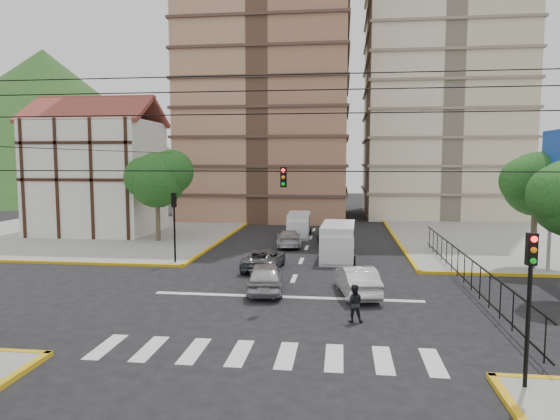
% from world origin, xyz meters
% --- Properties ---
extents(ground, '(160.00, 160.00, 0.00)m').
position_xyz_m(ground, '(0.00, 0.00, 0.00)').
color(ground, black).
rests_on(ground, ground).
extents(sidewalk_nw, '(26.00, 26.00, 0.15)m').
position_xyz_m(sidewalk_nw, '(-20.00, 20.00, 0.07)').
color(sidewalk_nw, gray).
rests_on(sidewalk_nw, ground).
extents(sidewalk_ne, '(26.00, 26.00, 0.15)m').
position_xyz_m(sidewalk_ne, '(20.00, 20.00, 0.07)').
color(sidewalk_ne, gray).
rests_on(sidewalk_ne, ground).
extents(crosswalk_stripes, '(12.00, 2.40, 0.01)m').
position_xyz_m(crosswalk_stripes, '(0.00, -6.00, 0.01)').
color(crosswalk_stripes, silver).
rests_on(crosswalk_stripes, ground).
extents(stop_line, '(13.00, 0.40, 0.01)m').
position_xyz_m(stop_line, '(0.00, 1.20, 0.01)').
color(stop_line, silver).
rests_on(stop_line, ground).
extents(tower_tan, '(18.00, 16.00, 48.00)m').
position_xyz_m(tower_tan, '(-6.00, 36.00, 24.00)').
color(tower_tan, '#96654B').
rests_on(tower_tan, ground).
extents(tower_beige, '(17.00, 16.00, 48.00)m').
position_xyz_m(tower_beige, '(14.00, 40.00, 24.00)').
color(tower_beige, beige).
rests_on(tower_beige, ground).
extents(tudor_building, '(10.80, 8.05, 12.23)m').
position_xyz_m(tudor_building, '(-19.00, 20.00, 5.25)').
color(tudor_building, silver).
rests_on(tudor_building, ground).
extents(distant_hill, '(70.00, 70.00, 28.00)m').
position_xyz_m(distant_hill, '(-55.00, 70.00, 14.00)').
color(distant_hill, '#224818').
rests_on(distant_hill, ground).
extents(park_fence, '(0.10, 22.50, 1.66)m').
position_xyz_m(park_fence, '(9.00, 4.50, 0.00)').
color(park_fence, black).
rests_on(park_fence, ground).
extents(tree_park_c, '(4.65, 3.80, 7.25)m').
position_xyz_m(tree_park_c, '(14.09, 9.01, 5.34)').
color(tree_park_c, '#473828').
rests_on(tree_park_c, ground).
extents(tree_tudor, '(5.39, 4.40, 7.43)m').
position_xyz_m(tree_tudor, '(-11.90, 16.01, 5.22)').
color(tree_tudor, '#473828').
rests_on(tree_tudor, ground).
extents(traffic_light_se, '(0.28, 0.22, 4.40)m').
position_xyz_m(traffic_light_se, '(7.80, -7.80, 3.11)').
color(traffic_light_se, black).
rests_on(traffic_light_se, ground).
extents(traffic_light_nw, '(0.28, 0.22, 4.40)m').
position_xyz_m(traffic_light_nw, '(-7.80, 7.80, 3.11)').
color(traffic_light_nw, black).
rests_on(traffic_light_nw, ground).
extents(traffic_light_hanging, '(18.00, 9.12, 0.92)m').
position_xyz_m(traffic_light_hanging, '(0.00, -2.04, 5.90)').
color(traffic_light_hanging, black).
rests_on(traffic_light_hanging, ground).
extents(van_right_lane, '(2.29, 5.38, 2.39)m').
position_xyz_m(van_right_lane, '(2.38, 10.51, 1.16)').
color(van_right_lane, silver).
rests_on(van_right_lane, ground).
extents(van_left_lane, '(1.96, 4.65, 2.07)m').
position_xyz_m(van_left_lane, '(-1.05, 20.11, 1.00)').
color(van_left_lane, silver).
rests_on(van_left_lane, ground).
extents(car_silver_front_left, '(2.26, 4.58, 1.50)m').
position_xyz_m(car_silver_front_left, '(-1.15, 2.10, 0.75)').
color(car_silver_front_left, '#A8A8AC').
rests_on(car_silver_front_left, ground).
extents(car_white_front_right, '(2.28, 4.64, 1.46)m').
position_xyz_m(car_white_front_right, '(3.37, 1.97, 0.73)').
color(car_white_front_right, silver).
rests_on(car_white_front_right, ground).
extents(car_grey_mid_left, '(2.29, 4.67, 1.28)m').
position_xyz_m(car_grey_mid_left, '(-2.03, 7.22, 0.64)').
color(car_grey_mid_left, '#57595E').
rests_on(car_grey_mid_left, ground).
extents(car_silver_rear_left, '(2.28, 4.64, 1.30)m').
position_xyz_m(car_silver_rear_left, '(-1.39, 15.38, 0.65)').
color(car_silver_rear_left, silver).
rests_on(car_silver_rear_left, ground).
extents(car_darkgrey_mid_right, '(2.24, 4.67, 1.54)m').
position_xyz_m(car_darkgrey_mid_right, '(1.72, 16.16, 0.77)').
color(car_darkgrey_mid_right, black).
rests_on(car_darkgrey_mid_right, ground).
extents(car_white_rear_right, '(1.62, 4.51, 1.48)m').
position_xyz_m(car_white_rear_right, '(1.86, 21.16, 0.74)').
color(car_white_rear_right, silver).
rests_on(car_white_rear_right, ground).
extents(pedestrian_crosswalk, '(0.76, 0.60, 1.56)m').
position_xyz_m(pedestrian_crosswalk, '(3.12, -2.18, 0.78)').
color(pedestrian_crosswalk, black).
rests_on(pedestrian_crosswalk, ground).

